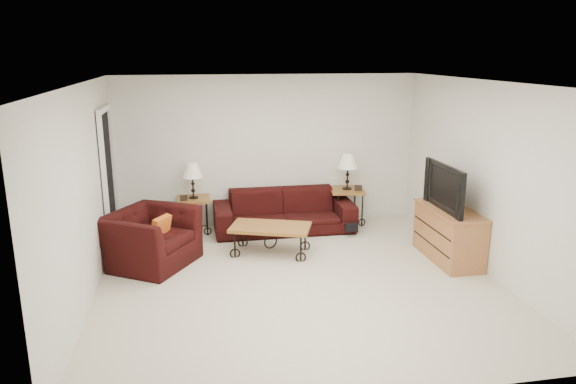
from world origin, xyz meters
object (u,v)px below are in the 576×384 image
object	(u,v)px
side_table_right	(347,206)
lamp_right	(348,172)
television	(451,187)
coffee_table	(271,240)
side_table_left	(194,215)
backpack	(350,223)
sofa	(284,211)
lamp_left	(193,181)
tv_stand	(449,234)
armchair	(150,238)

from	to	relation	value
side_table_right	lamp_right	xyz separation A→B (m)	(0.00, 0.00, 0.61)
television	coffee_table	bearing A→B (deg)	-105.47
side_table_left	backpack	xyz separation A→B (m)	(2.44, -0.60, -0.09)
sofa	side_table_right	bearing A→B (deg)	9.18
side_table_right	lamp_left	distance (m)	2.62
lamp_right	sofa	bearing A→B (deg)	-170.82
lamp_left	tv_stand	world-z (taller)	lamp_left
sofa	tv_stand	distance (m)	2.64
armchair	tv_stand	size ratio (longest dim) A/B	0.94
sofa	lamp_left	size ratio (longest dim) A/B	3.95
lamp_right	coffee_table	bearing A→B (deg)	-141.63
armchair	lamp_right	bearing A→B (deg)	-35.93
side_table_left	lamp_right	world-z (taller)	lamp_right
lamp_left	armchair	xyz separation A→B (m)	(-0.61, -1.28, -0.48)
lamp_left	television	distance (m)	3.94
tv_stand	backpack	size ratio (longest dim) A/B	3.08
television	side_table_left	bearing A→B (deg)	-117.91
side_table_right	television	bearing A→B (deg)	-63.46
armchair	television	world-z (taller)	television
side_table_left	television	distance (m)	4.01
lamp_left	lamp_right	bearing A→B (deg)	0.00
side_table_right	tv_stand	distance (m)	2.07
television	lamp_right	bearing A→B (deg)	-153.46
lamp_left	side_table_left	bearing A→B (deg)	0.00
lamp_left	sofa	bearing A→B (deg)	-7.10
lamp_right	coffee_table	distance (m)	2.02
side_table_left	coffee_table	world-z (taller)	side_table_left
side_table_left	lamp_right	size ratio (longest dim) A/B	0.95
coffee_table	side_table_left	bearing A→B (deg)	132.36
lamp_right	coffee_table	xyz separation A→B (m)	(-1.49, -1.18, -0.70)
sofa	backpack	xyz separation A→B (m)	(0.99, -0.42, -0.13)
coffee_table	backpack	bearing A→B (deg)	22.97
armchair	tv_stand	world-z (taller)	armchair
side_table_left	lamp_right	bearing A→B (deg)	0.00
tv_stand	backpack	world-z (taller)	tv_stand
side_table_right	tv_stand	bearing A→B (deg)	-62.97
side_table_left	coffee_table	bearing A→B (deg)	-47.64
lamp_right	television	xyz separation A→B (m)	(0.92, -1.84, 0.15)
lamp_right	television	world-z (taller)	television
lamp_left	armchair	distance (m)	1.50
tv_stand	sofa	bearing A→B (deg)	141.01
sofa	lamp_right	size ratio (longest dim) A/B	3.74
sofa	side_table_left	distance (m)	1.46
coffee_table	television	size ratio (longest dim) A/B	1.02
lamp_right	armchair	size ratio (longest dim) A/B	0.52
lamp_right	lamp_left	bearing A→B (deg)	180.00
lamp_right	coffee_table	size ratio (longest dim) A/B	0.54
sofa	tv_stand	world-z (taller)	tv_stand
coffee_table	tv_stand	world-z (taller)	tv_stand
armchair	tv_stand	bearing A→B (deg)	-65.76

